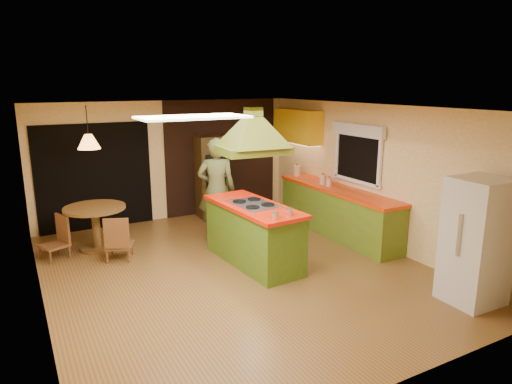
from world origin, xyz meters
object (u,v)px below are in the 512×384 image
refrigerator (477,241)px  canister_large (297,171)px  dining_table (95,219)px  man (217,190)px  wall_oven (211,176)px  kitchen_island (254,234)px

refrigerator → canister_large: 4.39m
refrigerator → dining_table: 6.00m
man → refrigerator: 4.38m
man → wall_oven: (0.52, 1.49, -0.07)m
kitchen_island → canister_large: canister_large is taller
kitchen_island → refrigerator: bearing=-57.2°
dining_table → canister_large: (4.14, -0.04, 0.49)m
kitchen_island → wall_oven: size_ratio=1.14×
kitchen_island → dining_table: (-2.12, 1.85, 0.05)m
kitchen_island → man: bearing=88.2°
kitchen_island → canister_large: 2.77m
man → refrigerator: (1.97, -3.91, -0.11)m
wall_oven → canister_large: size_ratio=7.76×
refrigerator → wall_oven: size_ratio=0.96×
canister_large → wall_oven: bearing=147.0°
refrigerator → wall_oven: (-1.45, 5.39, 0.04)m
dining_table → canister_large: size_ratio=4.59×
refrigerator → kitchen_island: bearing=128.1°
canister_large → dining_table: bearing=179.4°
man → dining_table: (-2.07, 0.52, -0.40)m
kitchen_island → refrigerator: 3.23m
dining_table → canister_large: bearing=-0.6°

